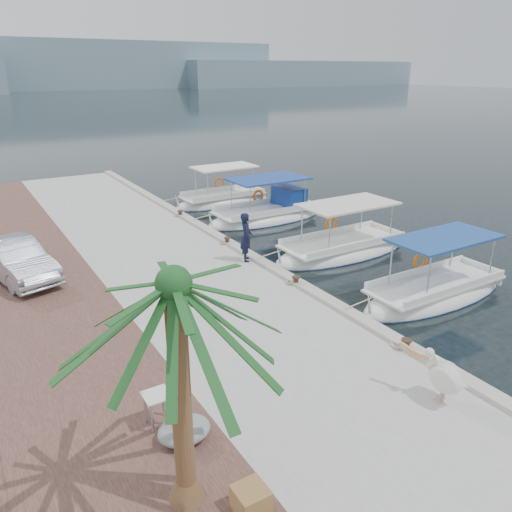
{
  "coord_description": "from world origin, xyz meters",
  "views": [
    {
      "loc": [
        -9.77,
        -11.28,
        7.52
      ],
      "look_at": [
        -1.0,
        3.08,
        1.2
      ],
      "focal_mm": 35.0,
      "sensor_mm": 36.0,
      "label": 1
    }
  ],
  "objects_px": {
    "fishing_caique_d": "(267,216)",
    "pelican": "(444,376)",
    "fishing_caique_c": "(342,251)",
    "fisherman": "(246,237)",
    "date_palm": "(174,286)",
    "fishing_caique_e": "(223,202)",
    "parked_car": "(16,260)",
    "fishing_caique_b": "(434,295)"
  },
  "relations": [
    {
      "from": "fishing_caique_e",
      "to": "date_palm",
      "type": "relative_size",
      "value": 1.21
    },
    {
      "from": "fishing_caique_e",
      "to": "pelican",
      "type": "relative_size",
      "value": 3.96
    },
    {
      "from": "pelican",
      "to": "parked_car",
      "type": "height_order",
      "value": "parked_car"
    },
    {
      "from": "fishing_caique_d",
      "to": "date_palm",
      "type": "xyz_separation_m",
      "value": [
        -11.38,
        -15.18,
        4.34
      ]
    },
    {
      "from": "date_palm",
      "to": "parked_car",
      "type": "height_order",
      "value": "date_palm"
    },
    {
      "from": "fishing_caique_e",
      "to": "date_palm",
      "type": "height_order",
      "value": "date_palm"
    },
    {
      "from": "fishing_caique_c",
      "to": "fisherman",
      "type": "relative_size",
      "value": 3.57
    },
    {
      "from": "fishing_caique_d",
      "to": "parked_car",
      "type": "relative_size",
      "value": 1.57
    },
    {
      "from": "fishing_caique_b",
      "to": "fishing_caique_c",
      "type": "xyz_separation_m",
      "value": [
        0.2,
        5.13,
        -0.0
      ]
    },
    {
      "from": "fishing_caique_c",
      "to": "pelican",
      "type": "height_order",
      "value": "fishing_caique_c"
    },
    {
      "from": "fishing_caique_b",
      "to": "pelican",
      "type": "height_order",
      "value": "fishing_caique_b"
    },
    {
      "from": "fishing_caique_b",
      "to": "parked_car",
      "type": "xyz_separation_m",
      "value": [
        -12.26,
        8.15,
        1.08
      ]
    },
    {
      "from": "fishing_caique_c",
      "to": "parked_car",
      "type": "distance_m",
      "value": 12.87
    },
    {
      "from": "fishing_caique_c",
      "to": "fishing_caique_e",
      "type": "distance_m",
      "value": 10.28
    },
    {
      "from": "fishing_caique_d",
      "to": "date_palm",
      "type": "height_order",
      "value": "date_palm"
    },
    {
      "from": "fishing_caique_e",
      "to": "parked_car",
      "type": "distance_m",
      "value": 14.1
    },
    {
      "from": "fishing_caique_b",
      "to": "fishing_caique_c",
      "type": "height_order",
      "value": "same"
    },
    {
      "from": "fishing_caique_b",
      "to": "fisherman",
      "type": "height_order",
      "value": "fisherman"
    },
    {
      "from": "fishing_caique_e",
      "to": "fishing_caique_b",
      "type": "bearing_deg",
      "value": -89.22
    },
    {
      "from": "date_palm",
      "to": "fishing_caique_e",
      "type": "bearing_deg",
      "value": 60.53
    },
    {
      "from": "fishing_caique_c",
      "to": "fishing_caique_d",
      "type": "relative_size",
      "value": 1.01
    },
    {
      "from": "fishing_caique_b",
      "to": "fishing_caique_c",
      "type": "relative_size",
      "value": 0.94
    },
    {
      "from": "fishing_caique_c",
      "to": "fishing_caique_e",
      "type": "bearing_deg",
      "value": 92.28
    },
    {
      "from": "fishing_caique_b",
      "to": "fisherman",
      "type": "relative_size",
      "value": 3.36
    },
    {
      "from": "fishing_caique_c",
      "to": "fishing_caique_e",
      "type": "xyz_separation_m",
      "value": [
        -0.41,
        10.27,
        0.0
      ]
    },
    {
      "from": "date_palm",
      "to": "fishing_caique_c",
      "type": "bearing_deg",
      "value": 38.63
    },
    {
      "from": "pelican",
      "to": "date_palm",
      "type": "relative_size",
      "value": 0.31
    },
    {
      "from": "pelican",
      "to": "fishing_caique_d",
      "type": "bearing_deg",
      "value": 71.13
    },
    {
      "from": "fishing_caique_d",
      "to": "fishing_caique_e",
      "type": "distance_m",
      "value": 4.16
    },
    {
      "from": "fishing_caique_e",
      "to": "parked_car",
      "type": "height_order",
      "value": "fishing_caique_e"
    },
    {
      "from": "fishing_caique_b",
      "to": "fishing_caique_c",
      "type": "distance_m",
      "value": 5.13
    },
    {
      "from": "fishing_caique_c",
      "to": "fishing_caique_d",
      "type": "height_order",
      "value": "same"
    },
    {
      "from": "pelican",
      "to": "fisherman",
      "type": "xyz_separation_m",
      "value": [
        0.68,
        9.86,
        0.35
      ]
    },
    {
      "from": "pelican",
      "to": "fisherman",
      "type": "bearing_deg",
      "value": 86.05
    },
    {
      "from": "fishing_caique_e",
      "to": "fishing_caique_c",
      "type": "bearing_deg",
      "value": -87.72
    },
    {
      "from": "fishing_caique_c",
      "to": "fishing_caique_e",
      "type": "height_order",
      "value": "same"
    },
    {
      "from": "fishing_caique_d",
      "to": "pelican",
      "type": "xyz_separation_m",
      "value": [
        -5.35,
        -15.64,
        0.92
      ]
    },
    {
      "from": "fishing_caique_c",
      "to": "pelican",
      "type": "relative_size",
      "value": 4.51
    },
    {
      "from": "parked_car",
      "to": "date_palm",
      "type": "bearing_deg",
      "value": -99.28
    },
    {
      "from": "date_palm",
      "to": "parked_car",
      "type": "relative_size",
      "value": 1.16
    },
    {
      "from": "pelican",
      "to": "parked_car",
      "type": "xyz_separation_m",
      "value": [
        -7.17,
        12.53,
        0.1
      ]
    },
    {
      "from": "fishing_caique_d",
      "to": "date_palm",
      "type": "relative_size",
      "value": 1.36
    }
  ]
}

